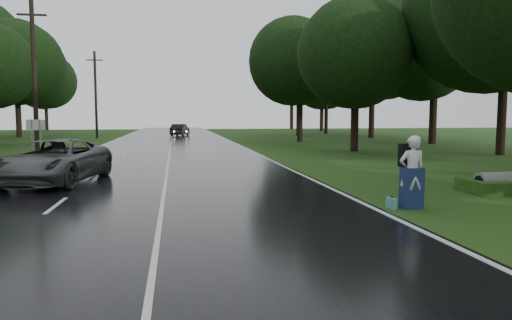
# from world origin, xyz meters

# --- Properties ---
(ground) EXTENTS (160.00, 160.00, 0.00)m
(ground) POSITION_xyz_m (0.00, 0.00, 0.00)
(ground) COLOR #224113
(ground) RESTS_ON ground
(road) EXTENTS (12.00, 140.00, 0.04)m
(road) POSITION_xyz_m (0.00, 20.00, 0.02)
(road) COLOR black
(road) RESTS_ON ground
(lane_center) EXTENTS (0.12, 140.00, 0.01)m
(lane_center) POSITION_xyz_m (0.00, 20.00, 0.04)
(lane_center) COLOR silver
(lane_center) RESTS_ON road
(grey_car) EXTENTS (3.84, 6.42, 1.67)m
(grey_car) POSITION_xyz_m (-4.17, 6.85, 0.88)
(grey_car) COLOR #4D5152
(grey_car) RESTS_ON road
(far_car) EXTENTS (2.60, 4.76, 1.49)m
(far_car) POSITION_xyz_m (1.00, 48.59, 0.78)
(far_car) COLOR black
(far_car) RESTS_ON road
(hitchhiker) EXTENTS (0.75, 0.67, 2.06)m
(hitchhiker) POSITION_xyz_m (6.93, 0.08, 0.95)
(hitchhiker) COLOR silver
(hitchhiker) RESTS_ON ground
(suitcase) EXTENTS (0.15, 0.44, 0.31)m
(suitcase) POSITION_xyz_m (6.35, 0.11, 0.16)
(suitcase) COLOR teal
(suitcase) RESTS_ON ground
(culvert) EXTENTS (1.43, 0.71, 0.71)m
(culvert) POSITION_xyz_m (11.12, 2.05, 0.00)
(culvert) COLOR slate
(culvert) RESTS_ON ground
(utility_pole_mid) EXTENTS (1.80, 0.28, 10.00)m
(utility_pole_mid) POSITION_xyz_m (-8.50, 20.63, 0.00)
(utility_pole_mid) COLOR black
(utility_pole_mid) RESTS_ON ground
(utility_pole_far) EXTENTS (1.80, 0.28, 9.86)m
(utility_pole_far) POSITION_xyz_m (-8.50, 44.59, 0.00)
(utility_pole_far) COLOR black
(utility_pole_far) RESTS_ON ground
(road_sign_a) EXTENTS (0.57, 0.10, 2.39)m
(road_sign_a) POSITION_xyz_m (-7.20, 14.95, 0.00)
(road_sign_a) COLOR white
(road_sign_a) RESTS_ON ground
(road_sign_b) EXTENTS (0.57, 0.10, 2.37)m
(road_sign_b) POSITION_xyz_m (-7.20, 16.51, 0.00)
(road_sign_b) COLOR white
(road_sign_b) RESTS_ON ground
(tree_left_f) EXTENTS (9.73, 9.73, 15.20)m
(tree_left_f) POSITION_xyz_m (-17.96, 48.19, 0.00)
(tree_left_f) COLOR black
(tree_left_f) RESTS_ON ground
(tree_right_d) EXTENTS (7.74, 7.74, 12.10)m
(tree_right_d) POSITION_xyz_m (13.31, 20.67, 0.00)
(tree_right_d) COLOR black
(tree_right_d) RESTS_ON ground
(tree_right_e) EXTENTS (8.78, 8.78, 13.71)m
(tree_right_e) POSITION_xyz_m (12.60, 33.43, 0.00)
(tree_right_e) COLOR black
(tree_right_e) RESTS_ON ground
(tree_right_f) EXTENTS (9.59, 9.59, 14.98)m
(tree_right_f) POSITION_xyz_m (16.03, 46.84, 0.00)
(tree_right_f) COLOR black
(tree_right_f) RESTS_ON ground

